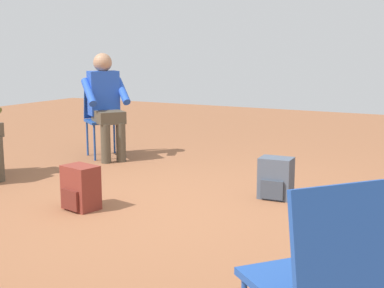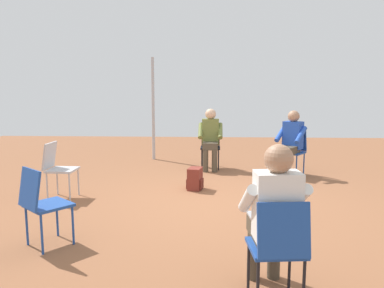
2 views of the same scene
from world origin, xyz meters
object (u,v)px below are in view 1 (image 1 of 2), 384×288
object	(u,v)px
chair_northwest	(102,115)
person_in_blue	(106,100)
chair_southeast	(319,275)
backpack_near_laptop_user	(81,190)
backpack_by_empty_chair	(276,180)

from	to	relation	value
chair_northwest	person_in_blue	xyz separation A→B (m)	(0.13, -0.10, 0.20)
chair_southeast	backpack_near_laptop_user	size ratio (longest dim) A/B	2.36
backpack_near_laptop_user	backpack_by_empty_chair	bearing A→B (deg)	39.29
person_in_blue	backpack_near_laptop_user	world-z (taller)	person_in_blue
person_in_blue	backpack_by_empty_chair	world-z (taller)	person_in_blue
person_in_blue	backpack_by_empty_chair	size ratio (longest dim) A/B	3.44
backpack_near_laptop_user	chair_southeast	bearing A→B (deg)	-32.62
backpack_near_laptop_user	person_in_blue	bearing A→B (deg)	121.20
chair_southeast	backpack_near_laptop_user	bearing A→B (deg)	97.41
backpack_near_laptop_user	backpack_by_empty_chair	world-z (taller)	same
person_in_blue	backpack_by_empty_chair	bearing A→B (deg)	110.13
chair_southeast	backpack_by_empty_chair	size ratio (longest dim) A/B	2.36
backpack_near_laptop_user	backpack_by_empty_chair	xyz separation A→B (m)	(1.29, 1.05, 0.00)
chair_southeast	backpack_by_empty_chair	xyz separation A→B (m)	(-1.05, 2.55, -0.34)
backpack_by_empty_chair	chair_northwest	bearing A→B (deg)	162.02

